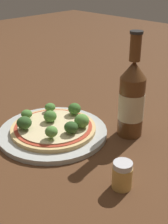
% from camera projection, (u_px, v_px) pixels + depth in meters
% --- Properties ---
extents(ground_plane, '(3.00, 3.00, 0.00)m').
position_uv_depth(ground_plane, '(53.00, 130.00, 0.79)').
color(ground_plane, '#4C2D19').
extents(plate, '(0.27, 0.27, 0.01)m').
position_uv_depth(plate, '(53.00, 132.00, 0.77)').
color(plate, '#B2B7B2').
rests_on(plate, ground_plane).
extents(pizza, '(0.21, 0.21, 0.01)m').
position_uv_depth(pizza, '(53.00, 128.00, 0.76)').
color(pizza, tan).
rests_on(pizza, plate).
extents(broccoli_floret_0, '(0.03, 0.03, 0.02)m').
position_uv_depth(broccoli_floret_0, '(50.00, 107.00, 0.82)').
color(broccoli_floret_0, '#7A9E5B').
rests_on(broccoli_floret_0, pizza).
extents(broccoli_floret_1, '(0.03, 0.03, 0.03)m').
position_uv_depth(broccoli_floret_1, '(50.00, 116.00, 0.77)').
color(broccoli_floret_1, '#7A9E5B').
rests_on(broccoli_floret_1, pizza).
extents(broccoli_floret_2, '(0.04, 0.04, 0.03)m').
position_uv_depth(broccoli_floret_2, '(82.00, 121.00, 0.74)').
color(broccoli_floret_2, '#7A9E5B').
rests_on(broccoli_floret_2, pizza).
extents(broccoli_floret_3, '(0.04, 0.04, 0.03)m').
position_uv_depth(broccoli_floret_3, '(24.00, 123.00, 0.73)').
color(broccoli_floret_3, '#7A9E5B').
rests_on(broccoli_floret_3, pizza).
extents(broccoli_floret_4, '(0.03, 0.03, 0.03)m').
position_uv_depth(broccoli_floret_4, '(71.00, 127.00, 0.72)').
color(broccoli_floret_4, '#7A9E5B').
rests_on(broccoli_floret_4, pizza).
extents(broccoli_floret_5, '(0.03, 0.03, 0.03)m').
position_uv_depth(broccoli_floret_5, '(74.00, 109.00, 0.81)').
color(broccoli_floret_5, '#7A9E5B').
rests_on(broccoli_floret_5, pizza).
extents(broccoli_floret_6, '(0.03, 0.03, 0.02)m').
position_uv_depth(broccoli_floret_6, '(27.00, 114.00, 0.78)').
color(broccoli_floret_6, '#7A9E5B').
rests_on(broccoli_floret_6, pizza).
extents(broccoli_floret_7, '(0.03, 0.03, 0.03)m').
position_uv_depth(broccoli_floret_7, '(51.00, 132.00, 0.70)').
color(broccoli_floret_7, '#7A9E5B').
rests_on(broccoli_floret_7, pizza).
extents(beer_bottle, '(0.06, 0.06, 0.25)m').
position_uv_depth(beer_bottle, '(132.00, 99.00, 0.73)').
color(beer_bottle, '#563319').
rests_on(beer_bottle, ground_plane).
extents(pepper_shaker, '(0.04, 0.04, 0.06)m').
position_uv_depth(pepper_shaker, '(122.00, 175.00, 0.58)').
color(pepper_shaker, tan).
rests_on(pepper_shaker, ground_plane).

